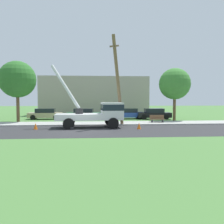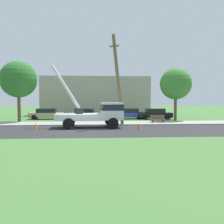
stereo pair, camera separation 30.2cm
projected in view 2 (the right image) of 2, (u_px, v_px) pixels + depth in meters
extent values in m
plane|color=#477538|center=(87.00, 119.00, 31.73)|extent=(120.00, 120.00, 0.00)
cube|color=#2B2B2D|center=(80.00, 131.00, 19.78)|extent=(80.00, 7.61, 0.01)
cube|color=#9E9E99|center=(84.00, 123.00, 25.29)|extent=(80.00, 3.45, 0.10)
cube|color=silver|center=(79.00, 117.00, 21.84)|extent=(4.45, 2.68, 0.55)
cube|color=silver|center=(112.00, 111.00, 22.21)|extent=(2.05, 2.52, 1.60)
cube|color=#19232D|center=(112.00, 107.00, 22.19)|extent=(2.07, 2.54, 0.56)
cylinder|color=black|center=(79.00, 111.00, 21.81)|extent=(0.70, 0.70, 0.50)
cylinder|color=silver|center=(65.00, 87.00, 22.17)|extent=(2.96, 1.48, 4.26)
cube|color=black|center=(72.00, 129.00, 20.38)|extent=(0.32, 0.32, 0.20)
cube|color=black|center=(73.00, 125.00, 23.25)|extent=(0.32, 0.32, 0.20)
cylinder|color=black|center=(113.00, 123.00, 21.07)|extent=(1.00, 0.30, 1.00)
cylinder|color=black|center=(110.00, 121.00, 23.45)|extent=(1.00, 0.30, 1.00)
cylinder|color=black|center=(68.00, 124.00, 20.56)|extent=(1.00, 0.30, 1.00)
cylinder|color=black|center=(70.00, 121.00, 22.94)|extent=(1.00, 0.30, 1.00)
cylinder|color=brown|center=(118.00, 82.00, 23.00)|extent=(1.51, 2.29, 8.82)
cube|color=brown|center=(114.00, 46.00, 22.08)|extent=(1.04, 1.62, 0.59)
cone|color=orange|center=(139.00, 126.00, 20.79)|extent=(0.36, 0.36, 0.56)
cone|color=orange|center=(36.00, 126.00, 20.70)|extent=(0.36, 0.36, 0.56)
cube|color=tan|center=(47.00, 115.00, 31.16)|extent=(4.49, 2.04, 0.65)
cube|color=black|center=(47.00, 110.00, 31.13)|extent=(2.55, 1.79, 0.55)
cylinder|color=black|center=(57.00, 117.00, 30.46)|extent=(0.64, 0.22, 0.64)
cylinder|color=black|center=(58.00, 116.00, 32.24)|extent=(0.64, 0.22, 0.64)
cylinder|color=black|center=(34.00, 117.00, 30.11)|extent=(0.64, 0.22, 0.64)
cylinder|color=black|center=(37.00, 116.00, 31.90)|extent=(0.64, 0.22, 0.64)
cube|color=#1E6638|center=(85.00, 115.00, 31.13)|extent=(4.54, 2.17, 0.65)
cube|color=black|center=(85.00, 111.00, 31.10)|extent=(2.60, 1.86, 0.55)
cylinder|color=black|center=(95.00, 117.00, 30.21)|extent=(0.64, 0.22, 0.64)
cylinder|color=black|center=(96.00, 116.00, 32.01)|extent=(0.64, 0.22, 0.64)
cylinder|color=black|center=(73.00, 117.00, 30.28)|extent=(0.64, 0.22, 0.64)
cylinder|color=black|center=(75.00, 116.00, 32.08)|extent=(0.64, 0.22, 0.64)
cube|color=#263F99|center=(129.00, 115.00, 31.57)|extent=(4.42, 1.86, 0.65)
cube|color=black|center=(129.00, 110.00, 31.54)|extent=(2.49, 1.69, 0.55)
cylinder|color=black|center=(140.00, 117.00, 30.80)|extent=(0.64, 0.22, 0.64)
cylinder|color=black|center=(138.00, 116.00, 32.59)|extent=(0.64, 0.22, 0.64)
cylinder|color=black|center=(119.00, 117.00, 30.58)|extent=(0.64, 0.22, 0.64)
cylinder|color=black|center=(117.00, 116.00, 32.37)|extent=(0.64, 0.22, 0.64)
cube|color=black|center=(155.00, 115.00, 31.17)|extent=(4.49, 2.03, 0.65)
cube|color=black|center=(155.00, 110.00, 31.14)|extent=(2.55, 1.78, 0.55)
cylinder|color=black|center=(167.00, 117.00, 30.30)|extent=(0.64, 0.22, 0.64)
cylinder|color=black|center=(164.00, 116.00, 32.10)|extent=(0.64, 0.22, 0.64)
cylinder|color=black|center=(145.00, 117.00, 30.27)|extent=(0.64, 0.22, 0.64)
cylinder|color=black|center=(143.00, 116.00, 32.06)|extent=(0.64, 0.22, 0.64)
cube|color=brown|center=(158.00, 119.00, 25.77)|extent=(1.60, 0.44, 0.06)
cube|color=brown|center=(157.00, 117.00, 25.96)|extent=(1.60, 0.06, 0.40)
cube|color=#333338|center=(152.00, 121.00, 25.75)|extent=(0.10, 0.40, 0.45)
cube|color=#333338|center=(163.00, 121.00, 25.82)|extent=(0.10, 0.40, 0.45)
cylinder|color=brown|center=(175.00, 103.00, 29.21)|extent=(0.36, 0.36, 4.27)
sphere|color=#3D7F33|center=(176.00, 84.00, 29.07)|extent=(3.91, 3.91, 3.91)
cylinder|color=brown|center=(19.00, 102.00, 27.34)|extent=(0.36, 0.36, 4.63)
sphere|color=#2D6B28|center=(18.00, 79.00, 27.19)|extent=(4.23, 4.23, 4.23)
cube|color=#A5998C|center=(96.00, 96.00, 40.67)|extent=(18.00, 6.00, 6.40)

